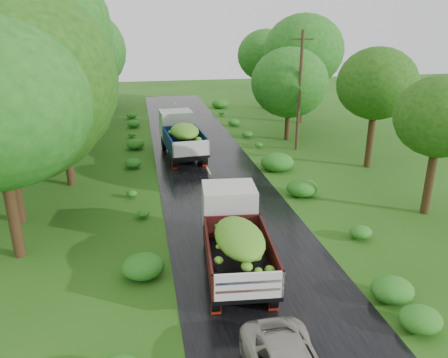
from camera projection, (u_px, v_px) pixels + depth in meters
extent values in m
plane|color=#1E4A0F|center=(293.00, 341.00, 13.13)|extent=(120.00, 120.00, 0.00)
cube|color=black|center=(251.00, 257.00, 17.74)|extent=(6.50, 80.00, 0.02)
cube|color=#BFB78C|center=(293.00, 341.00, 13.13)|extent=(0.12, 1.60, 0.00)
cube|color=#BFB78C|center=(258.00, 270.00, 16.81)|extent=(0.12, 1.60, 0.00)
cube|color=#BFB78C|center=(235.00, 225.00, 20.50)|extent=(0.12, 1.60, 0.00)
cube|color=#BFB78C|center=(220.00, 194.00, 24.18)|extent=(0.12, 1.60, 0.00)
cube|color=#BFB78C|center=(209.00, 170.00, 27.86)|extent=(0.12, 1.60, 0.00)
cube|color=#BFB78C|center=(200.00, 153.00, 31.55)|extent=(0.12, 1.60, 0.00)
cube|color=#BFB78C|center=(193.00, 139.00, 35.23)|extent=(0.12, 1.60, 0.00)
cube|color=#BFB78C|center=(187.00, 127.00, 38.92)|extent=(0.12, 1.60, 0.00)
cube|color=#BFB78C|center=(183.00, 118.00, 42.60)|extent=(0.12, 1.60, 0.00)
cube|color=#BFB78C|center=(179.00, 110.00, 46.29)|extent=(0.12, 1.60, 0.00)
cube|color=#BFB78C|center=(175.00, 103.00, 49.97)|extent=(0.12, 1.60, 0.00)
cube|color=black|center=(235.00, 256.00, 16.58)|extent=(2.21, 5.67, 0.28)
cylinder|color=black|center=(207.00, 236.00, 18.42)|extent=(0.37, 1.00, 0.98)
cylinder|color=black|center=(252.00, 234.00, 18.60)|extent=(0.37, 1.00, 0.98)
cylinder|color=black|center=(213.00, 280.00, 15.36)|extent=(0.37, 1.00, 0.98)
cylinder|color=black|center=(266.00, 277.00, 15.54)|extent=(0.37, 1.00, 0.98)
cylinder|color=black|center=(215.00, 297.00, 14.42)|extent=(0.37, 1.00, 0.98)
cylinder|color=black|center=(272.00, 293.00, 14.60)|extent=(0.37, 1.00, 0.98)
cube|color=maroon|center=(216.00, 308.00, 14.18)|extent=(0.34, 0.07, 0.44)
cube|color=maroon|center=(274.00, 305.00, 14.36)|extent=(0.34, 0.07, 0.44)
cube|color=silver|center=(229.00, 207.00, 18.27)|extent=(2.34, 2.06, 1.87)
cube|color=black|center=(239.00, 266.00, 15.54)|extent=(2.65, 4.42, 0.16)
cube|color=#410B11|center=(208.00, 254.00, 15.25)|extent=(0.47, 4.22, 0.93)
cube|color=#410B11|center=(270.00, 251.00, 15.45)|extent=(0.47, 4.22, 0.93)
cube|color=#410B11|center=(232.00, 226.00, 17.29)|extent=(2.26, 0.29, 0.93)
cube|color=silver|center=(248.00, 286.00, 13.41)|extent=(2.26, 0.29, 0.93)
ellipsoid|color=#318919|center=(239.00, 238.00, 15.14)|extent=(2.22, 3.71, 0.98)
cube|color=black|center=(182.00, 147.00, 30.55)|extent=(2.23, 5.96, 0.29)
cylinder|color=black|center=(164.00, 143.00, 32.28)|extent=(0.37, 1.06, 1.04)
cylinder|color=black|center=(191.00, 141.00, 32.78)|extent=(0.37, 1.06, 1.04)
cylinder|color=black|center=(171.00, 156.00, 29.15)|extent=(0.37, 1.06, 1.04)
cylinder|color=black|center=(201.00, 154.00, 29.66)|extent=(0.37, 1.06, 1.04)
cylinder|color=black|center=(174.00, 160.00, 28.19)|extent=(0.37, 1.06, 1.04)
cylinder|color=black|center=(204.00, 158.00, 28.70)|extent=(0.37, 1.06, 1.04)
cube|color=maroon|center=(175.00, 166.00, 27.95)|extent=(0.35, 0.07, 0.47)
cube|color=maroon|center=(205.00, 163.00, 28.46)|extent=(0.35, 0.07, 0.47)
cube|color=silver|center=(176.00, 124.00, 32.27)|extent=(2.43, 2.14, 1.97)
cube|color=black|center=(185.00, 148.00, 29.49)|extent=(2.72, 4.63, 0.17)
cube|color=navy|center=(168.00, 141.00, 29.00)|extent=(0.42, 4.45, 0.99)
cube|color=navy|center=(202.00, 139.00, 29.58)|extent=(0.42, 4.45, 0.99)
cube|color=navy|center=(179.00, 132.00, 31.27)|extent=(2.39, 0.27, 0.99)
cube|color=silver|center=(191.00, 149.00, 27.31)|extent=(2.39, 0.27, 0.99)
ellipsoid|color=#318919|center=(185.00, 131.00, 29.08)|extent=(2.28, 3.89, 1.04)
cylinder|color=#382616|center=(300.00, 92.00, 30.98)|extent=(0.29, 0.29, 8.46)
cube|color=#382616|center=(303.00, 39.00, 29.74)|extent=(1.45, 0.51, 0.11)
cylinder|color=black|center=(6.00, 174.00, 16.67)|extent=(0.45, 0.45, 7.08)
cylinder|color=black|center=(8.00, 145.00, 19.66)|extent=(0.46, 0.46, 7.53)
cylinder|color=black|center=(64.00, 127.00, 24.41)|extent=(0.44, 0.44, 6.84)
ellipsoid|color=#15470D|center=(58.00, 80.00, 23.51)|extent=(3.42, 3.42, 3.08)
cylinder|color=black|center=(17.00, 90.00, 28.70)|extent=(0.51, 0.51, 9.47)
ellipsoid|color=#15470D|center=(7.00, 32.00, 27.45)|extent=(5.10, 5.10, 4.59)
cylinder|color=black|center=(59.00, 90.00, 34.90)|extent=(0.46, 0.46, 7.48)
ellipsoid|color=#15470D|center=(55.00, 54.00, 33.92)|extent=(3.52, 3.52, 3.17)
cylinder|color=black|center=(61.00, 84.00, 37.73)|extent=(0.47, 0.47, 7.72)
ellipsoid|color=#15470D|center=(56.00, 48.00, 36.72)|extent=(3.92, 3.92, 3.52)
cylinder|color=black|center=(79.00, 78.00, 44.27)|extent=(0.45, 0.45, 6.97)
ellipsoid|color=#15470D|center=(76.00, 51.00, 43.35)|extent=(4.43, 4.43, 3.99)
cylinder|color=black|center=(433.00, 160.00, 20.89)|extent=(0.41, 0.41, 5.55)
ellipsoid|color=#1A5715|center=(441.00, 116.00, 20.16)|extent=(2.91, 2.91, 2.62)
cylinder|color=black|center=(372.00, 121.00, 27.60)|extent=(0.43, 0.43, 6.12)
ellipsoid|color=#1A5715|center=(377.00, 84.00, 26.79)|extent=(3.14, 3.14, 2.82)
cylinder|color=black|center=(288.00, 108.00, 34.19)|extent=(0.40, 0.40, 5.14)
ellipsoid|color=#1A5715|center=(289.00, 83.00, 33.52)|extent=(3.45, 3.45, 3.10)
cylinder|color=black|center=(302.00, 83.00, 39.61)|extent=(0.46, 0.46, 7.34)
ellipsoid|color=#1A5715|center=(304.00, 51.00, 38.65)|extent=(3.77, 3.77, 3.39)
cylinder|color=black|center=(265.00, 79.00, 46.27)|extent=(0.43, 0.43, 6.31)
ellipsoid|color=#1A5715|center=(266.00, 55.00, 45.44)|extent=(3.44, 3.44, 3.09)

